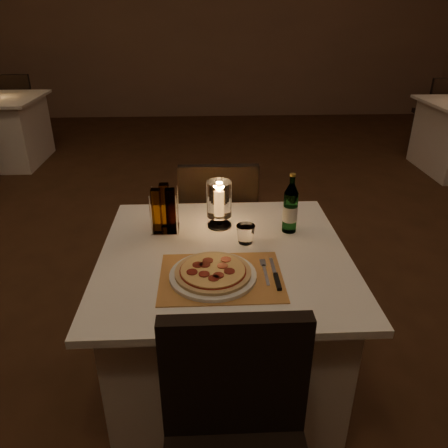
{
  "coord_description": "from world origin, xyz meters",
  "views": [
    {
      "loc": [
        0.07,
        -2.3,
        1.63
      ],
      "look_at": [
        0.15,
        -0.75,
        0.86
      ],
      "focal_mm": 35.0,
      "sensor_mm": 36.0,
      "label": 1
    }
  ],
  "objects_px": {
    "chair_far": "(218,218)",
    "pizza": "(213,271)",
    "chair_near": "(237,442)",
    "hurricane_candle": "(219,201)",
    "main_table": "(224,324)",
    "plate": "(213,275)",
    "water_bottle": "(290,209)",
    "tumbler": "(246,234)"
  },
  "relations": [
    {
      "from": "chair_far",
      "to": "pizza",
      "type": "distance_m",
      "value": 0.92
    },
    {
      "from": "chair_near",
      "to": "hurricane_candle",
      "type": "relative_size",
      "value": 4.2
    },
    {
      "from": "main_table",
      "to": "plate",
      "type": "relative_size",
      "value": 3.12
    },
    {
      "from": "chair_near",
      "to": "water_bottle",
      "type": "distance_m",
      "value": 0.99
    },
    {
      "from": "main_table",
      "to": "water_bottle",
      "type": "height_order",
      "value": "water_bottle"
    },
    {
      "from": "tumbler",
      "to": "plate",
      "type": "bearing_deg",
      "value": -118.75
    },
    {
      "from": "plate",
      "to": "hurricane_candle",
      "type": "height_order",
      "value": "hurricane_candle"
    },
    {
      "from": "pizza",
      "to": "hurricane_candle",
      "type": "bearing_deg",
      "value": 84.65
    },
    {
      "from": "pizza",
      "to": "main_table",
      "type": "bearing_deg",
      "value": 74.41
    },
    {
      "from": "chair_far",
      "to": "water_bottle",
      "type": "height_order",
      "value": "water_bottle"
    },
    {
      "from": "chair_far",
      "to": "hurricane_candle",
      "type": "height_order",
      "value": "hurricane_candle"
    },
    {
      "from": "chair_far",
      "to": "plate",
      "type": "bearing_deg",
      "value": -93.2
    },
    {
      "from": "main_table",
      "to": "chair_near",
      "type": "relative_size",
      "value": 1.11
    },
    {
      "from": "water_bottle",
      "to": "chair_near",
      "type": "bearing_deg",
      "value": -108.31
    },
    {
      "from": "chair_far",
      "to": "water_bottle",
      "type": "bearing_deg",
      "value": -61.08
    },
    {
      "from": "main_table",
      "to": "plate",
      "type": "distance_m",
      "value": 0.42
    },
    {
      "from": "pizza",
      "to": "chair_near",
      "type": "bearing_deg",
      "value": -84.64
    },
    {
      "from": "chair_far",
      "to": "plate",
      "type": "relative_size",
      "value": 2.81
    },
    {
      "from": "pizza",
      "to": "water_bottle",
      "type": "xyz_separation_m",
      "value": [
        0.35,
        0.36,
        0.08
      ]
    },
    {
      "from": "plate",
      "to": "pizza",
      "type": "bearing_deg",
      "value": 143.52
    },
    {
      "from": "plate",
      "to": "hurricane_candle",
      "type": "distance_m",
      "value": 0.44
    },
    {
      "from": "main_table",
      "to": "hurricane_candle",
      "type": "relative_size",
      "value": 4.66
    },
    {
      "from": "chair_near",
      "to": "chair_far",
      "type": "xyz_separation_m",
      "value": [
        -0.0,
        1.43,
        0.0
      ]
    },
    {
      "from": "main_table",
      "to": "hurricane_candle",
      "type": "height_order",
      "value": "hurricane_candle"
    },
    {
      "from": "plate",
      "to": "pizza",
      "type": "relative_size",
      "value": 1.14
    },
    {
      "from": "water_bottle",
      "to": "hurricane_candle",
      "type": "distance_m",
      "value": 0.31
    },
    {
      "from": "chair_near",
      "to": "tumbler",
      "type": "bearing_deg",
      "value": 83.3
    },
    {
      "from": "plate",
      "to": "tumbler",
      "type": "height_order",
      "value": "tumbler"
    },
    {
      "from": "hurricane_candle",
      "to": "chair_near",
      "type": "bearing_deg",
      "value": -89.35
    },
    {
      "from": "chair_near",
      "to": "chair_far",
      "type": "distance_m",
      "value": 1.43
    },
    {
      "from": "chair_far",
      "to": "hurricane_candle",
      "type": "relative_size",
      "value": 4.2
    },
    {
      "from": "water_bottle",
      "to": "hurricane_candle",
      "type": "xyz_separation_m",
      "value": [
        -0.31,
        0.06,
        0.02
      ]
    },
    {
      "from": "main_table",
      "to": "chair_far",
      "type": "height_order",
      "value": "chair_far"
    },
    {
      "from": "chair_far",
      "to": "chair_near",
      "type": "bearing_deg",
      "value": -90.0
    },
    {
      "from": "water_bottle",
      "to": "plate",
      "type": "bearing_deg",
      "value": -133.9
    },
    {
      "from": "main_table",
      "to": "pizza",
      "type": "distance_m",
      "value": 0.44
    },
    {
      "from": "pizza",
      "to": "water_bottle",
      "type": "bearing_deg",
      "value": 46.08
    },
    {
      "from": "hurricane_candle",
      "to": "water_bottle",
      "type": "bearing_deg",
      "value": -11.19
    },
    {
      "from": "chair_near",
      "to": "hurricane_candle",
      "type": "height_order",
      "value": "hurricane_candle"
    },
    {
      "from": "main_table",
      "to": "hurricane_candle",
      "type": "bearing_deg",
      "value": 92.6
    },
    {
      "from": "plate",
      "to": "tumbler",
      "type": "bearing_deg",
      "value": 61.25
    },
    {
      "from": "main_table",
      "to": "tumbler",
      "type": "bearing_deg",
      "value": 41.12
    }
  ]
}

